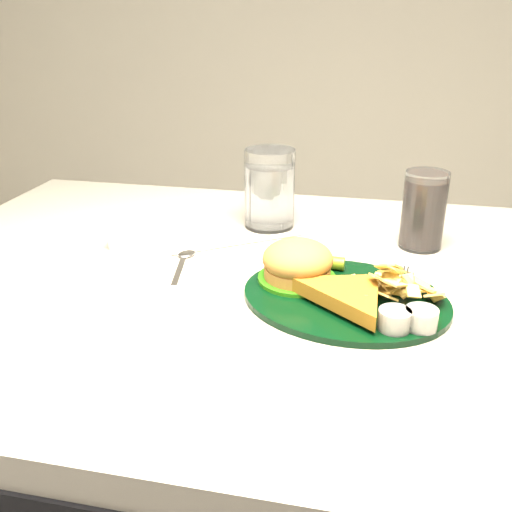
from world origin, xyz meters
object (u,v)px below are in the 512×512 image
at_px(water_glass, 270,189).
at_px(cola_glass, 424,210).
at_px(table, 281,479).
at_px(dinner_plate, 346,280).
at_px(fork_napkin, 404,298).

distance_m(water_glass, cola_glass, 0.26).
xyz_separation_m(table, water_glass, (-0.06, 0.20, 0.44)).
height_order(dinner_plate, water_glass, water_glass).
bearing_deg(fork_napkin, dinner_plate, -164.94).
relative_size(table, water_glass, 8.82).
height_order(water_glass, cola_glass, water_glass).
xyz_separation_m(water_glass, fork_napkin, (0.23, -0.24, -0.06)).
xyz_separation_m(dinner_plate, water_glass, (-0.15, 0.26, 0.04)).
distance_m(water_glass, fork_napkin, 0.34).
bearing_deg(table, water_glass, 107.34).
relative_size(dinner_plate, water_glass, 1.99).
height_order(table, fork_napkin, fork_napkin).
height_order(table, cola_glass, cola_glass).
bearing_deg(fork_napkin, water_glass, 137.47).
distance_m(cola_glass, fork_napkin, 0.21).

